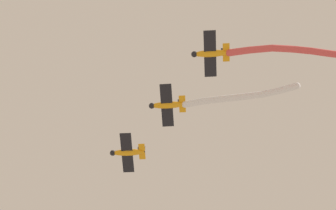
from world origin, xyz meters
TOP-DOWN VIEW (x-y plane):
  - airplane_lead at (1.85, 5.79)m, footprint 5.41×6.92m
  - airplane_left_wing at (0.22, 15.62)m, footprint 5.44×6.89m
  - smoke_trail_left_wing at (-8.52, 21.40)m, footprint 13.77×10.27m
  - airplane_right_wing at (-1.41, 25.45)m, footprint 5.42×6.90m
  - smoke_trail_right_wing at (-14.20, 31.09)m, footprint 22.51×8.81m

SIDE VIEW (x-z plane):
  - airplane_lead at x=1.85m, z-range 87.09..88.87m
  - airplane_left_wing at x=0.22m, z-range 87.34..89.12m
  - airplane_right_wing at x=-1.41m, z-range 87.59..89.37m
  - smoke_trail_left_wing at x=-8.52m, z-range 87.69..89.40m
  - smoke_trail_right_wing at x=-14.20m, z-range 88.14..91.61m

